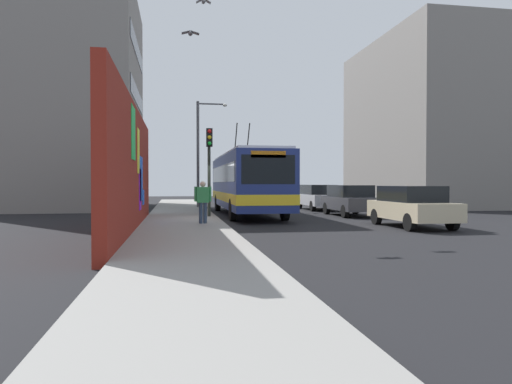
# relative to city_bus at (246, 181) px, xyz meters

# --- Properties ---
(ground_plane) EXTENTS (80.00, 80.00, 0.00)m
(ground_plane) POSITION_rel_city_bus_xyz_m (-3.89, 1.80, -1.79)
(ground_plane) COLOR black
(sidewalk_slab) EXTENTS (48.00, 3.20, 0.15)m
(sidewalk_slab) POSITION_rel_city_bus_xyz_m (-3.89, 3.40, -1.72)
(sidewalk_slab) COLOR gray
(sidewalk_slab) RESTS_ON ground_plane
(graffiti_wall) EXTENTS (14.20, 0.32, 4.32)m
(graffiti_wall) POSITION_rel_city_bus_xyz_m (-7.78, 5.15, 0.37)
(graffiti_wall) COLOR maroon
(graffiti_wall) RESTS_ON ground_plane
(building_far_left) EXTENTS (11.57, 9.49, 14.42)m
(building_far_left) POSITION_rel_city_bus_xyz_m (8.69, 11.00, 5.42)
(building_far_left) COLOR gray
(building_far_left) RESTS_ON ground_plane
(building_far_right) EXTENTS (13.83, 8.56, 12.27)m
(building_far_right) POSITION_rel_city_bus_xyz_m (8.13, -15.20, 4.34)
(building_far_right) COLOR gray
(building_far_right) RESTS_ON ground_plane
(city_bus) EXTENTS (11.87, 2.64, 5.00)m
(city_bus) POSITION_rel_city_bus_xyz_m (0.00, 0.00, 0.00)
(city_bus) COLOR navy
(city_bus) RESTS_ON ground_plane
(parked_car_champagne) EXTENTS (4.19, 1.85, 1.58)m
(parked_car_champagne) POSITION_rel_city_bus_xyz_m (-7.80, -5.20, -0.96)
(parked_car_champagne) COLOR #C6B793
(parked_car_champagne) RESTS_ON ground_plane
(parked_car_dark_gray) EXTENTS (4.21, 1.85, 1.58)m
(parked_car_dark_gray) POSITION_rel_city_bus_xyz_m (-1.44, -5.20, -0.96)
(parked_car_dark_gray) COLOR #38383D
(parked_car_dark_gray) RESTS_ON ground_plane
(parked_car_silver) EXTENTS (4.54, 1.89, 1.58)m
(parked_car_silver) POSITION_rel_city_bus_xyz_m (4.00, -5.20, -0.96)
(parked_car_silver) COLOR #B7B7BC
(parked_car_silver) RESTS_ON ground_plane
(pedestrian_at_curb) EXTENTS (0.22, 0.65, 1.61)m
(pedestrian_at_curb) POSITION_rel_city_bus_xyz_m (-6.46, 2.66, -0.70)
(pedestrian_at_curb) COLOR #2D3F59
(pedestrian_at_curb) RESTS_ON sidewalk_slab
(traffic_light) EXTENTS (0.49, 0.28, 4.07)m
(traffic_light) POSITION_rel_city_bus_xyz_m (-2.75, 2.15, 1.10)
(traffic_light) COLOR #2D382D
(traffic_light) RESTS_ON sidewalk_slab
(street_lamp) EXTENTS (0.44, 1.98, 6.82)m
(street_lamp) POSITION_rel_city_bus_xyz_m (6.08, 2.03, 2.28)
(street_lamp) COLOR #4C4C51
(street_lamp) RESTS_ON sidewalk_slab
(flying_pigeons) EXTENTS (2.49, 1.09, 2.03)m
(flying_pigeons) POSITION_rel_city_bus_xyz_m (-8.20, 2.93, 5.59)
(flying_pigeons) COLOR slate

